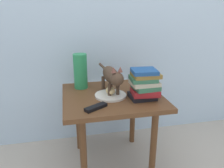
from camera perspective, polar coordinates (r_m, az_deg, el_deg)
ground_plane at (r=1.83m, az=0.00°, el=-19.49°), size 6.00×6.00×0.00m
back_panel at (r=1.85m, az=-2.95°, el=17.87°), size 4.00×0.04×2.20m
side_table at (r=1.57m, az=0.00°, el=-5.67°), size 0.68×0.62×0.57m
plate at (r=1.51m, az=-0.37°, el=-2.97°), size 0.22×0.22×0.01m
bread_roll at (r=1.50m, az=-0.41°, el=-1.75°), size 0.08×0.09×0.05m
cat at (r=1.51m, az=-0.21°, el=2.09°), size 0.12×0.48×0.23m
book_stack at (r=1.46m, az=8.42°, el=-0.07°), size 0.19×0.17×0.20m
green_vase at (r=1.65m, az=-8.22°, el=3.30°), size 0.10×0.10×0.26m
candle_jar at (r=1.63m, az=6.48°, el=-0.26°), size 0.07×0.07×0.08m
tv_remote at (r=1.33m, az=-4.22°, el=-6.05°), size 0.15×0.12×0.02m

